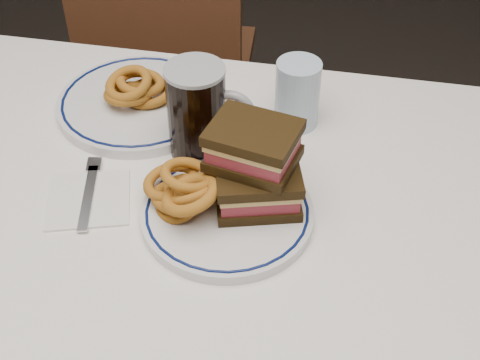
% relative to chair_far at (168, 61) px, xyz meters
% --- Properties ---
extents(dining_table, '(1.27, 0.87, 0.75)m').
position_rel_chair_far_xyz_m(dining_table, '(0.16, -0.79, 0.15)').
color(dining_table, silver).
rests_on(dining_table, floor).
extents(chair_far, '(0.46, 0.46, 0.91)m').
position_rel_chair_far_xyz_m(chair_far, '(0.00, 0.00, 0.00)').
color(chair_far, '#4C2818').
rests_on(chair_far, floor).
extents(main_plate, '(0.26, 0.26, 0.02)m').
position_rel_chair_far_xyz_m(main_plate, '(0.33, -0.79, 0.27)').
color(main_plate, silver).
rests_on(main_plate, dining_table).
extents(reuben_sandwich, '(0.15, 0.14, 0.13)m').
position_rel_chair_far_xyz_m(reuben_sandwich, '(0.37, -0.76, 0.34)').
color(reuben_sandwich, black).
rests_on(reuben_sandwich, main_plate).
extents(onion_rings_main, '(0.13, 0.13, 0.10)m').
position_rel_chair_far_xyz_m(onion_rings_main, '(0.27, -0.79, 0.30)').
color(onion_rings_main, brown).
rests_on(onion_rings_main, main_plate).
extents(ketchup_ramekin, '(0.06, 0.06, 0.03)m').
position_rel_chair_far_xyz_m(ketchup_ramekin, '(0.31, -0.69, 0.29)').
color(ketchup_ramekin, white).
rests_on(ketchup_ramekin, main_plate).
extents(beer_mug, '(0.14, 0.10, 0.16)m').
position_rel_chair_far_xyz_m(beer_mug, '(0.26, -0.64, 0.34)').
color(beer_mug, black).
rests_on(beer_mug, dining_table).
extents(water_glass, '(0.08, 0.08, 0.12)m').
position_rel_chair_far_xyz_m(water_glass, '(0.40, -0.54, 0.32)').
color(water_glass, '#A5BDD5').
rests_on(water_glass, dining_table).
extents(far_plate, '(0.29, 0.29, 0.02)m').
position_rel_chair_far_xyz_m(far_plate, '(0.12, -0.55, 0.27)').
color(far_plate, silver).
rests_on(far_plate, dining_table).
extents(onion_rings_far, '(0.12, 0.12, 0.07)m').
position_rel_chair_far_xyz_m(onion_rings_far, '(0.12, -0.55, 0.30)').
color(onion_rings_far, brown).
rests_on(onion_rings_far, far_plate).
extents(napkin_fork, '(0.16, 0.17, 0.01)m').
position_rel_chair_far_xyz_m(napkin_fork, '(0.12, -0.79, 0.26)').
color(napkin_fork, white).
rests_on(napkin_fork, dining_table).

